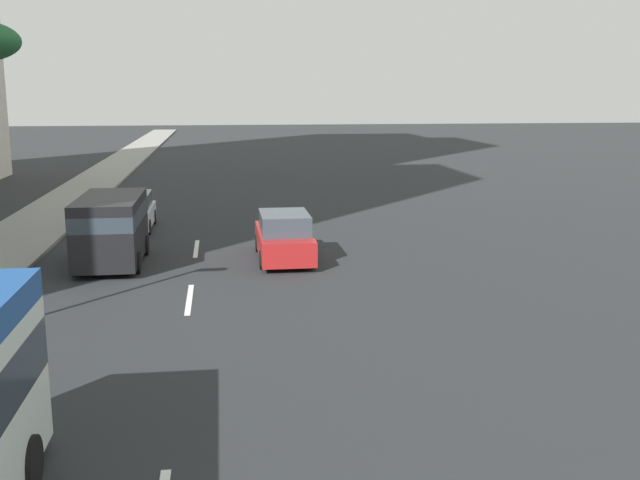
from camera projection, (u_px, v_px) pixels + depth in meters
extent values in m
plane|color=#26282B|center=(201.00, 216.00, 35.67)|extent=(198.00, 198.00, 0.00)
cube|color=gray|center=(46.00, 218.00, 34.72)|extent=(162.00, 3.40, 0.15)
cube|color=silver|center=(189.00, 299.00, 21.41)|extent=(3.20, 0.16, 0.01)
cube|color=silver|center=(196.00, 249.00, 28.29)|extent=(3.20, 0.16, 0.01)
cube|color=silver|center=(130.00, 217.00, 32.12)|extent=(4.22, 1.89, 0.77)
cube|color=#38424C|center=(130.00, 200.00, 32.19)|extent=(2.32, 1.74, 0.63)
cylinder|color=black|center=(148.00, 227.00, 31.01)|extent=(0.64, 0.22, 0.64)
cylinder|color=black|center=(105.00, 228.00, 30.78)|extent=(0.64, 0.22, 0.64)
cylinder|color=black|center=(153.00, 217.00, 33.55)|extent=(0.64, 0.22, 0.64)
cylinder|color=black|center=(114.00, 218.00, 33.32)|extent=(0.64, 0.22, 0.64)
cube|color=black|center=(111.00, 228.00, 25.51)|extent=(4.76, 2.03, 2.16)
cube|color=#2D3842|center=(110.00, 214.00, 25.41)|extent=(4.77, 2.04, 0.52)
cylinder|color=black|center=(137.00, 262.00, 24.42)|extent=(0.72, 0.24, 0.72)
cylinder|color=black|center=(76.00, 264.00, 24.17)|extent=(0.72, 0.24, 0.72)
cylinder|color=black|center=(145.00, 245.00, 27.20)|extent=(0.72, 0.24, 0.72)
cylinder|color=black|center=(91.00, 246.00, 26.95)|extent=(0.72, 0.24, 0.72)
cube|color=#A51E1E|center=(284.00, 243.00, 26.44)|extent=(4.54, 1.82, 0.84)
cube|color=#38424C|center=(284.00, 223.00, 26.07)|extent=(2.50, 1.67, 0.69)
cylinder|color=black|center=(258.00, 243.00, 27.75)|extent=(0.64, 0.22, 0.64)
cylinder|color=black|center=(303.00, 242.00, 27.97)|extent=(0.64, 0.22, 0.64)
cylinder|color=black|center=(263.00, 260.00, 25.01)|extent=(0.64, 0.22, 0.64)
cylinder|color=black|center=(312.00, 258.00, 25.23)|extent=(0.64, 0.22, 0.64)
cylinder|color=black|center=(28.00, 463.00, 11.11)|extent=(0.84, 0.26, 0.84)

